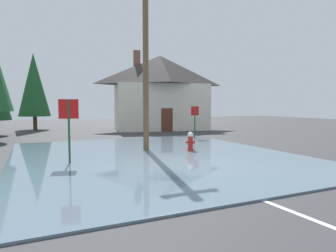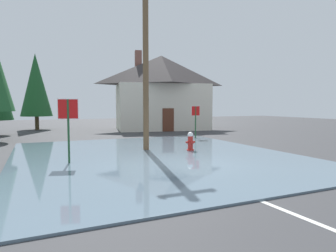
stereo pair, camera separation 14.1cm
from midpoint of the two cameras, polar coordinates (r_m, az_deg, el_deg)
name	(u,v)px [view 1 (the left image)]	position (r m, az deg, el deg)	size (l,w,h in m)	color
ground_plane	(177,166)	(11.28, 1.48, -7.78)	(80.00, 80.00, 0.10)	#38383A
flood_puddle	(154,155)	(13.22, -2.95, -5.68)	(11.72, 13.67, 0.06)	slate
lane_stop_bar	(218,176)	(9.65, 9.25, -9.53)	(3.80, 0.30, 0.01)	silver
lane_center_stripe	(312,219)	(6.72, 25.51, -15.97)	(2.55, 0.14, 0.01)	silver
stop_sign_near	(69,117)	(11.82, -18.97, 1.59)	(0.75, 0.24, 2.50)	#1E4C28
fire_hydrant	(190,142)	(14.44, 4.09, -3.09)	(0.48, 0.41, 0.96)	#AD231E
utility_pole	(146,55)	(14.74, -4.62, 13.51)	(1.60, 0.28, 9.02)	brown
stop_sign_far	(195,116)	(19.82, 5.00, 1.99)	(0.65, 0.08, 2.21)	#1E4C28
house	(160,91)	(28.00, -1.71, 6.74)	(9.70, 7.23, 7.44)	silver
pine_tree_tall_left	(34,85)	(29.82, -24.62, 7.23)	(2.80, 2.80, 6.99)	#4C3823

